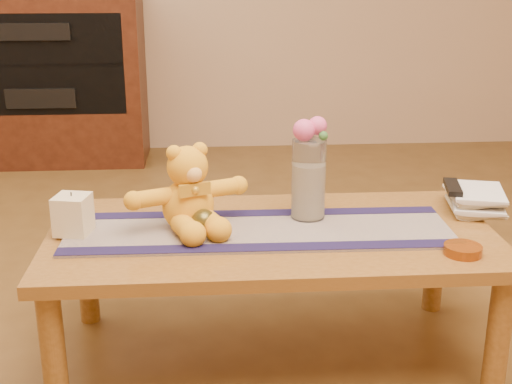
{
  "coord_description": "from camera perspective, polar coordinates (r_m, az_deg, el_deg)",
  "views": [
    {
      "loc": [
        -0.2,
        -2.01,
        1.26
      ],
      "look_at": [
        -0.05,
        0.0,
        0.58
      ],
      "focal_mm": 48.54,
      "sensor_mm": 36.0,
      "label": 1
    }
  ],
  "objects": [
    {
      "name": "floor",
      "position": [
        2.38,
        1.23,
        -13.31
      ],
      "size": [
        5.5,
        5.5,
        0.0
      ],
      "primitive_type": "plane",
      "color": "#563A18",
      "rests_on": "ground"
    },
    {
      "name": "media_cabinet",
      "position": [
        4.66,
        -16.74,
        9.06
      ],
      "size": [
        1.2,
        0.5,
        1.1
      ],
      "primitive_type": "cube",
      "color": "black",
      "rests_on": "floor"
    },
    {
      "name": "book_bottom",
      "position": [
        2.45,
        15.72,
        -1.19
      ],
      "size": [
        0.2,
        0.25,
        0.02
      ],
      "primitive_type": "imported",
      "rotation": [
        0.0,
        0.0,
        -0.16
      ],
      "color": "beige",
      "rests_on": "coffee_table_top"
    },
    {
      "name": "tv_remote",
      "position": [
        2.41,
        15.91,
        0.39
      ],
      "size": [
        0.08,
        0.17,
        0.02
      ],
      "primitive_type": "cube",
      "rotation": [
        0.0,
        0.0,
        -0.21
      ],
      "color": "black",
      "rests_on": "book_top"
    },
    {
      "name": "table_leg_fr",
      "position": [
        2.19,
        19.31,
        -11.39
      ],
      "size": [
        0.07,
        0.07,
        0.41
      ],
      "primitive_type": "cylinder",
      "color": "brown",
      "rests_on": "floor"
    },
    {
      "name": "leaf_sprig",
      "position": [
        2.18,
        5.56,
        4.63
      ],
      "size": [
        0.03,
        0.03,
        0.03
      ],
      "primitive_type": "sphere",
      "color": "#33662D",
      "rests_on": "glass_vase"
    },
    {
      "name": "rose_left",
      "position": [
        2.18,
        3.97,
        5.11
      ],
      "size": [
        0.07,
        0.07,
        0.07
      ],
      "primitive_type": "sphere",
      "color": "#D34A84",
      "rests_on": "glass_vase"
    },
    {
      "name": "blue_flower_back",
      "position": [
        2.23,
        4.58,
        5.21
      ],
      "size": [
        0.04,
        0.04,
        0.04
      ],
      "primitive_type": "sphere",
      "color": "#474C9A",
      "rests_on": "glass_vase"
    },
    {
      "name": "book_top",
      "position": [
        2.43,
        15.94,
        0.06
      ],
      "size": [
        0.22,
        0.26,
        0.02
      ],
      "primitive_type": "imported",
      "rotation": [
        0.0,
        0.0,
        -0.26
      ],
      "color": "beige",
      "rests_on": "book_upper"
    },
    {
      "name": "teddy_bear",
      "position": [
        2.16,
        -5.66,
        0.32
      ],
      "size": [
        0.46,
        0.43,
        0.25
      ],
      "primitive_type": null,
      "rotation": [
        0.0,
        0.0,
        0.38
      ],
      "color": "gold",
      "rests_on": "persian_runner"
    },
    {
      "name": "candle_wick",
      "position": [
        2.17,
        -15.0,
        -0.16
      ],
      "size": [
        0.0,
        0.0,
        0.01
      ],
      "primitive_type": "cylinder",
      "rotation": [
        0.0,
        0.0,
        -0.21
      ],
      "color": "black",
      "rests_on": "pillar_candle"
    },
    {
      "name": "book_upper",
      "position": [
        2.44,
        15.65,
        -0.32
      ],
      "size": [
        0.19,
        0.24,
        0.02
      ],
      "primitive_type": "imported",
      "rotation": [
        0.0,
        0.0,
        -0.1
      ],
      "color": "beige",
      "rests_on": "book_lower"
    },
    {
      "name": "table_leg_bl",
      "position": [
        2.57,
        -13.78,
        -6.18
      ],
      "size": [
        0.07,
        0.07,
        0.41
      ],
      "primitive_type": "cylinder",
      "color": "brown",
      "rests_on": "floor"
    },
    {
      "name": "blue_flower_side",
      "position": [
        2.21,
        3.6,
        4.91
      ],
      "size": [
        0.04,
        0.04,
        0.04
      ],
      "primitive_type": "sphere",
      "color": "#474C9A",
      "rests_on": "glass_vase"
    },
    {
      "name": "glass_vase",
      "position": [
        2.24,
        4.35,
        1.06
      ],
      "size": [
        0.11,
        0.11,
        0.26
      ],
      "primitive_type": "cylinder",
      "color": "silver",
      "rests_on": "persian_runner"
    },
    {
      "name": "table_leg_fl",
      "position": [
        2.07,
        -16.34,
        -12.88
      ],
      "size": [
        0.07,
        0.07,
        0.41
      ],
      "primitive_type": "cylinder",
      "color": "brown",
      "rests_on": "floor"
    },
    {
      "name": "coffee_table_top",
      "position": [
        2.19,
        1.31,
        -3.7
      ],
      "size": [
        1.4,
        0.7,
        0.04
      ],
      "primitive_type": "cube",
      "color": "brown",
      "rests_on": "floor"
    },
    {
      "name": "pillar_candle",
      "position": [
        2.19,
        -14.85,
        -1.8
      ],
      "size": [
        0.12,
        0.12,
        0.12
      ],
      "primitive_type": "cube",
      "rotation": [
        0.0,
        0.0,
        -0.21
      ],
      "color": "beige",
      "rests_on": "persian_runner"
    },
    {
      "name": "rose_right",
      "position": [
        2.2,
        5.09,
        5.47
      ],
      "size": [
        0.06,
        0.06,
        0.06
      ],
      "primitive_type": "sphere",
      "color": "#D34A84",
      "rests_on": "glass_vase"
    },
    {
      "name": "stereo_upper",
      "position": [
        4.5,
        -17.45,
        12.64
      ],
      "size": [
        0.42,
        0.28,
        0.1
      ],
      "primitive_type": "cube",
      "color": "black",
      "rests_on": "media_cabinet"
    },
    {
      "name": "potpourri_fill",
      "position": [
        2.25,
        4.33,
        0.11
      ],
      "size": [
        0.09,
        0.09,
        0.18
      ],
      "primitive_type": "cylinder",
      "color": "beige",
      "rests_on": "glass_vase"
    },
    {
      "name": "cabinet_shelf",
      "position": [
        4.5,
        -17.26,
        10.11
      ],
      "size": [
        1.02,
        0.2,
        0.02
      ],
      "primitive_type": "cube",
      "color": "black",
      "rests_on": "media_cabinet"
    },
    {
      "name": "runner_border_near",
      "position": [
        2.03,
        0.53,
        -4.57
      ],
      "size": [
        1.2,
        0.08,
        0.0
      ],
      "primitive_type": "cube",
      "rotation": [
        0.0,
        0.0,
        -0.02
      ],
      "color": "#171236",
      "rests_on": "persian_runner"
    },
    {
      "name": "runner_border_far",
      "position": [
        2.3,
        0.06,
        -1.74
      ],
      "size": [
        1.2,
        0.08,
        0.0
      ],
      "primitive_type": "cube",
      "rotation": [
        0.0,
        0.0,
        -0.02
      ],
      "color": "#171236",
      "rests_on": "persian_runner"
    },
    {
      "name": "amber_dish",
      "position": [
        2.09,
        16.68,
        -4.59
      ],
      "size": [
        0.13,
        0.13,
        0.03
      ],
      "primitive_type": "cylinder",
      "rotation": [
        0.0,
        0.0,
        -0.19
      ],
      "color": "#BF5914",
      "rests_on": "coffee_table_top"
    },
    {
      "name": "persian_runner",
      "position": [
        2.17,
        0.28,
        -3.19
      ],
      "size": [
        1.21,
        0.37,
        0.01
      ],
      "primitive_type": "cube",
      "rotation": [
        0.0,
        0.0,
        -0.02
      ],
      "color": "#1E1A49",
      "rests_on": "coffee_table_top"
    },
    {
      "name": "cabinet_cavity",
      "position": [
        4.42,
        -17.5,
        9.95
      ],
      "size": [
        1.02,
        0.03,
        0.61
      ],
      "primitive_type": "cube",
      "color": "black",
      "rests_on": "media_cabinet"
    },
    {
      "name": "bronze_ball",
      "position": [
        2.13,
        -4.35,
        -2.43
      ],
      "size": [
        0.08,
        0.08,
        0.08
      ],
      "primitive_type": "sphere",
      "rotation": [
        0.0,
        0.0,
        -0.04
      ],
      "color": "#433D16",
      "rests_on": "persian_runner"
    },
    {
      "name": "table_leg_br",
      "position": [
        2.67,
        14.55,
        -5.32
      ],
      "size": [
        0.07,
        0.07,
        0.41
      ],
      "primitive_type": "cylinder",
      "color": "brown",
      "rests_on": "floor"
    },
    {
      "name": "stereo_lower",
      "position": [
        4.55,
        -16.97,
        7.69
      ],
      "size": [
        0.42,
        0.28,
        0.12
      ],
      "primitive_type": "cube",
      "color": "black",
      "rests_on": "media_cabinet"
    },
    {
      "name": "book_lower",
      "position": [
        2.44,
        15.89,
        -0.81
      ],
      "size": [
        0.22,
        0.26,
        0.02
      ],
      "primitive_type": "imported",
      "rotation": [
        0.0,
        0.0,
        -0.29
      ],
      "color": "beige",
      "rests_on": "book_bottom"
    }
  ]
}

